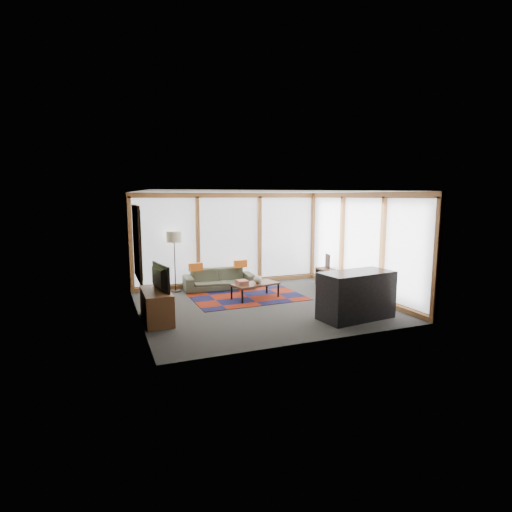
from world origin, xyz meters
name	(u,v)px	position (x,y,z in m)	size (l,w,h in m)	color
ground	(262,305)	(0.00, 0.00, 0.00)	(5.50, 5.50, 0.00)	#2E2E2B
room_envelope	(272,236)	(0.49, 0.56, 1.54)	(5.52, 5.02, 2.62)	#3B342A
rug	(248,297)	(-0.05, 0.82, 0.01)	(2.72, 1.75, 0.01)	#6A1808
sofa	(219,279)	(-0.47, 1.95, 0.28)	(1.90, 0.74, 0.55)	#353A2A
pillow_left	(196,267)	(-1.11, 1.92, 0.66)	(0.37, 0.11, 0.20)	#CB5E19
pillow_right	(240,264)	(0.15, 1.95, 0.66)	(0.37, 0.11, 0.20)	#CB5E19
floor_lamp	(175,262)	(-1.63, 2.10, 0.80)	(0.40, 0.40, 1.60)	black
coffee_table	(255,291)	(0.08, 0.65, 0.19)	(1.14, 0.57, 0.38)	black
book_stack	(242,282)	(-0.26, 0.65, 0.43)	(0.25, 0.31, 0.10)	#99503C
vase	(258,280)	(0.14, 0.62, 0.48)	(0.22, 0.22, 0.19)	beige
bookshelf	(340,282)	(2.43, 0.49, 0.25)	(0.36, 2.00, 0.50)	black
bowl_a	(352,275)	(2.42, -0.03, 0.55)	(0.21, 0.21, 0.11)	black
bowl_b	(345,273)	(2.46, 0.30, 0.54)	(0.17, 0.17, 0.09)	black
shelf_picture	(328,261)	(2.53, 1.28, 0.70)	(0.04, 0.30, 0.39)	black
tv_console	(156,306)	(-2.44, -0.29, 0.32)	(0.53, 1.26, 0.63)	brown
television	(156,277)	(-2.42, -0.32, 0.90)	(0.94, 0.12, 0.54)	black
bar_counter	(356,295)	(1.42, -1.63, 0.49)	(1.54, 0.72, 0.98)	black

